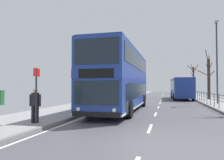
{
  "coord_description": "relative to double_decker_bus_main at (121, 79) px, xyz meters",
  "views": [
    {
      "loc": [
        0.69,
        -6.64,
        1.77
      ],
      "look_at": [
        -2.47,
        5.74,
        2.17
      ],
      "focal_mm": 34.26,
      "sensor_mm": 36.0,
      "label": 1
    }
  ],
  "objects": [
    {
      "name": "bare_tree_far_02",
      "position": [
        8.6,
        14.78,
        0.64
      ],
      "size": [
        2.17,
        3.52,
        6.36
      ],
      "color": "#423328",
      "rests_on": "ground"
    },
    {
      "name": "bare_tree_far_00",
      "position": [
        8.32,
        28.69,
        0.93
      ],
      "size": [
        2.05,
        1.96,
        6.18
      ],
      "color": "#423328",
      "rests_on": "ground"
    },
    {
      "name": "background_bus_far_lane",
      "position": [
        5.26,
        16.57,
        -0.7
      ],
      "size": [
        2.8,
        10.09,
        2.91
      ],
      "color": "navy",
      "rests_on": "ground"
    },
    {
      "name": "double_decker_bus_main",
      "position": [
        0.0,
        0.0,
        0.0
      ],
      "size": [
        2.79,
        11.55,
        4.39
      ],
      "color": "navy",
      "rests_on": "ground"
    },
    {
      "name": "pedestrian_companion",
      "position": [
        -2.54,
        -6.84,
        -1.28
      ],
      "size": [
        0.55,
        0.38,
        1.57
      ],
      "color": "black",
      "rests_on": "ground"
    },
    {
      "name": "ground",
      "position": [
        1.82,
        -8.72,
        -2.26
      ],
      "size": [
        15.8,
        140.0,
        0.2
      ],
      "color": "#4A4A4F"
    },
    {
      "name": "bus_stop_sign_near",
      "position": [
        -2.42,
        -6.94,
        -0.63
      ],
      "size": [
        0.08,
        0.44,
        2.47
      ],
      "color": "#2D2D33",
      "rests_on": "ground"
    },
    {
      "name": "pedestrian_railing_far_kerb",
      "position": [
        6.99,
        2.74,
        -1.44
      ],
      "size": [
        0.05,
        24.53,
        1.08
      ],
      "color": "#2D3338",
      "rests_on": "ground"
    },
    {
      "name": "street_lamp_far_side",
      "position": [
        8.06,
        7.42,
        2.53
      ],
      "size": [
        0.28,
        0.6,
        8.14
      ],
      "color": "#38383D",
      "rests_on": "ground"
    }
  ]
}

